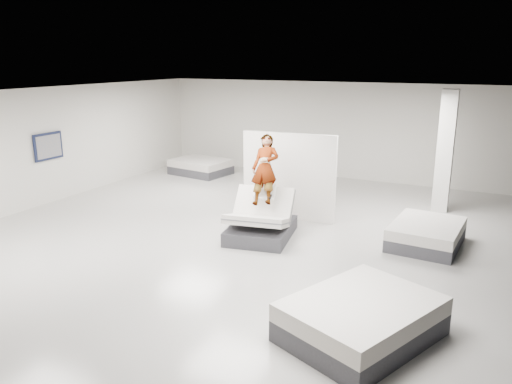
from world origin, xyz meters
TOP-DOWN VIEW (x-y plane):
  - room at (0.00, 0.00)m, footprint 14.00×14.04m
  - hero_bed at (0.60, 0.48)m, footprint 1.62×1.98m
  - person at (0.54, 0.80)m, footprint 0.91×1.74m
  - remote at (0.82, 0.49)m, footprint 0.07×0.15m
  - divider_panel at (0.61, 2.05)m, footprint 2.41×0.27m
  - flat_bed_right_far at (4.04, 1.63)m, footprint 1.50×1.93m
  - flat_bed_right_near at (3.73, -2.68)m, footprint 2.33×2.62m
  - flat_bed_left_far at (-4.09, 5.36)m, footprint 2.07×1.68m
  - column at (4.00, 4.50)m, footprint 0.40×0.40m
  - wall_poster at (-5.93, 0.50)m, footprint 0.06×0.95m

SIDE VIEW (x-z plane):
  - flat_bed_right_far at x=4.04m, z-range 0.00..0.50m
  - flat_bed_left_far at x=-4.09m, z-range 0.00..0.52m
  - flat_bed_right_near at x=3.73m, z-range 0.00..0.59m
  - hero_bed at x=0.60m, z-range -0.23..0.94m
  - remote at x=0.82m, z-range 0.95..1.02m
  - divider_panel at x=0.61m, z-range 0.00..2.19m
  - person at x=0.54m, z-range 0.55..1.83m
  - room at x=0.00m, z-range 0.00..3.20m
  - column at x=4.00m, z-range 0.00..3.20m
  - wall_poster at x=-5.93m, z-range 1.23..1.98m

